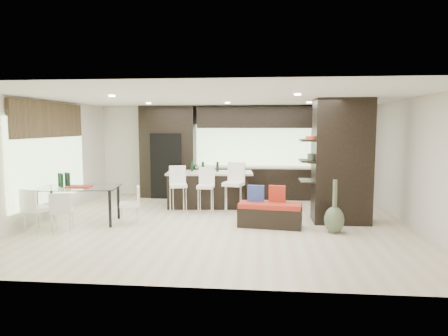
# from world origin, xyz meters

# --- Properties ---
(ground) EXTENTS (8.00, 8.00, 0.00)m
(ground) POSITION_xyz_m (0.00, 0.00, 0.00)
(ground) COLOR beige
(ground) RESTS_ON ground
(back_wall) EXTENTS (8.00, 0.02, 2.70)m
(back_wall) POSITION_xyz_m (0.00, 3.50, 1.35)
(back_wall) COLOR silver
(back_wall) RESTS_ON ground
(left_wall) EXTENTS (0.02, 7.00, 2.70)m
(left_wall) POSITION_xyz_m (-4.00, 0.00, 1.35)
(left_wall) COLOR silver
(left_wall) RESTS_ON ground
(right_wall) EXTENTS (0.02, 7.00, 2.70)m
(right_wall) POSITION_xyz_m (4.00, 0.00, 1.35)
(right_wall) COLOR silver
(right_wall) RESTS_ON ground
(ceiling) EXTENTS (8.00, 7.00, 0.02)m
(ceiling) POSITION_xyz_m (0.00, 0.00, 2.70)
(ceiling) COLOR white
(ceiling) RESTS_ON ground
(window_left) EXTENTS (0.04, 3.20, 1.90)m
(window_left) POSITION_xyz_m (-3.96, 0.20, 1.35)
(window_left) COLOR #B2D199
(window_left) RESTS_ON left_wall
(window_back) EXTENTS (3.40, 0.04, 1.20)m
(window_back) POSITION_xyz_m (0.60, 3.46, 1.55)
(window_back) COLOR #B2D199
(window_back) RESTS_ON back_wall
(stone_accent) EXTENTS (0.08, 3.00, 0.80)m
(stone_accent) POSITION_xyz_m (-3.93, 0.20, 2.25)
(stone_accent) COLOR brown
(stone_accent) RESTS_ON left_wall
(ceiling_spots) EXTENTS (4.00, 3.00, 0.02)m
(ceiling_spots) POSITION_xyz_m (0.00, 0.25, 2.68)
(ceiling_spots) COLOR white
(ceiling_spots) RESTS_ON ceiling
(back_cabinetry) EXTENTS (6.80, 0.68, 2.70)m
(back_cabinetry) POSITION_xyz_m (0.50, 3.17, 1.35)
(back_cabinetry) COLOR black
(back_cabinetry) RESTS_ON ground
(refrigerator) EXTENTS (0.90, 0.68, 1.90)m
(refrigerator) POSITION_xyz_m (-1.90, 3.12, 0.95)
(refrigerator) COLOR black
(refrigerator) RESTS_ON ground
(partition_column) EXTENTS (1.20, 0.80, 2.70)m
(partition_column) POSITION_xyz_m (2.60, 0.40, 1.35)
(partition_column) COLOR black
(partition_column) RESTS_ON ground
(kitchen_island) EXTENTS (2.28, 1.14, 0.92)m
(kitchen_island) POSITION_xyz_m (-0.49, 1.79, 0.46)
(kitchen_island) COLOR black
(kitchen_island) RESTS_ON ground
(stool_left) EXTENTS (0.50, 0.50, 0.92)m
(stool_left) POSITION_xyz_m (-1.16, 1.01, 0.46)
(stool_left) COLOR white
(stool_left) RESTS_ON ground
(stool_mid) EXTENTS (0.40, 0.40, 0.89)m
(stool_mid) POSITION_xyz_m (-0.49, 1.02, 0.45)
(stool_mid) COLOR white
(stool_mid) RESTS_ON ground
(stool_right) EXTENTS (0.55, 0.55, 1.00)m
(stool_right) POSITION_xyz_m (0.19, 0.99, 0.50)
(stool_right) COLOR white
(stool_right) RESTS_ON ground
(bench) EXTENTS (1.37, 0.69, 0.50)m
(bench) POSITION_xyz_m (1.04, -0.21, 0.25)
(bench) COLOR black
(bench) RESTS_ON ground
(floor_vase) EXTENTS (0.44, 0.44, 1.07)m
(floor_vase) POSITION_xyz_m (2.30, -0.57, 0.53)
(floor_vase) COLOR #4C5B41
(floor_vase) RESTS_ON ground
(dining_table) EXTENTS (1.76, 1.14, 0.80)m
(dining_table) POSITION_xyz_m (-3.07, -0.27, 0.40)
(dining_table) COLOR white
(dining_table) RESTS_ON ground
(chair_near) EXTENTS (0.51, 0.51, 0.75)m
(chair_near) POSITION_xyz_m (-3.07, -1.02, 0.38)
(chair_near) COLOR white
(chair_near) RESTS_ON ground
(chair_far) EXTENTS (0.56, 0.56, 0.81)m
(chair_far) POSITION_xyz_m (-3.59, -1.04, 0.41)
(chair_far) COLOR white
(chair_far) RESTS_ON ground
(chair_end) EXTENTS (0.52, 0.52, 0.76)m
(chair_end) POSITION_xyz_m (-1.96, -0.27, 0.38)
(chair_end) COLOR white
(chair_end) RESTS_ON ground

